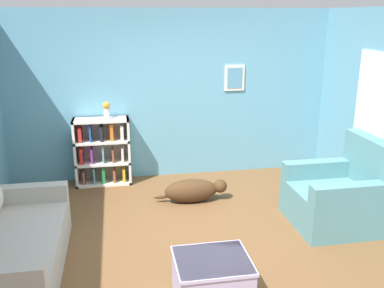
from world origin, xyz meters
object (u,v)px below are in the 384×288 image
at_px(couch, 5,249).
at_px(bookshelf, 103,151).
at_px(recliner_chair, 340,196).
at_px(vase, 106,109).
at_px(coffee_table, 212,279).
at_px(dog, 193,190).

height_order(couch, bookshelf, bookshelf).
distance_m(recliner_chair, vase, 3.46).
height_order(coffee_table, dog, coffee_table).
bearing_deg(coffee_table, bookshelf, 107.85).
xyz_separation_m(coffee_table, dog, (0.23, 2.18, -0.07)).
xyz_separation_m(bookshelf, coffee_table, (1.00, -3.11, -0.27)).
bearing_deg(vase, dog, -38.89).
height_order(bookshelf, dog, bookshelf).
bearing_deg(dog, coffee_table, -96.00).
xyz_separation_m(bookshelf, recliner_chair, (2.90, -1.88, -0.15)).
bearing_deg(bookshelf, vase, -11.07).
bearing_deg(recliner_chair, couch, -172.98).
distance_m(coffee_table, dog, 2.19).
relative_size(recliner_chair, dog, 1.05).
bearing_deg(vase, bookshelf, 168.93).
bearing_deg(recliner_chair, dog, 150.41).
bearing_deg(couch, dog, 33.47).
relative_size(couch, vase, 7.46).
bearing_deg(recliner_chair, vase, 146.39).
xyz_separation_m(coffee_table, vase, (-0.91, 3.10, 0.93)).
bearing_deg(vase, recliner_chair, -33.61).
relative_size(recliner_chair, vase, 4.23).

